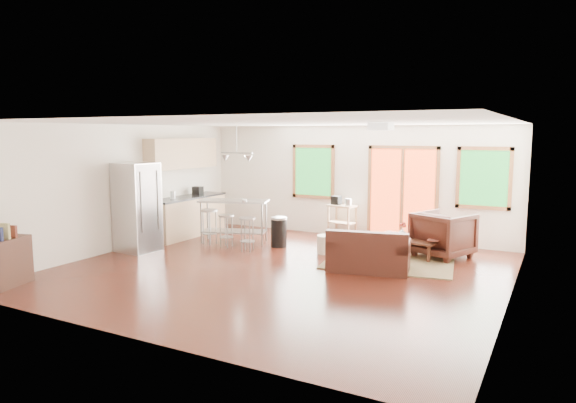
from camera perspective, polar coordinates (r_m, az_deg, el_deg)
The scene contains 29 objects.
floor at distance 9.20m, azimuth -0.89°, elevation -7.71°, with size 7.50×7.00×0.02m, color black.
ceiling at distance 8.88m, azimuth -0.93°, elevation 8.83°, with size 7.50×7.00×0.02m, color white.
back_wall at distance 12.12m, azimuth 7.20°, elevation 2.22°, with size 7.50×0.02×2.60m, color white.
left_wall at distance 11.25m, azimuth -17.89°, elevation 1.51°, with size 0.02×7.00×2.60m, color white.
right_wall at distance 7.85m, azimuth 23.83°, elevation -1.23°, with size 0.02×7.00×2.60m, color white.
front_wall at distance 6.16m, azimuth -17.03°, elevation -3.18°, with size 7.50×0.02×2.60m, color white.
window_left at distance 12.45m, azimuth 2.82°, elevation 3.34°, with size 1.10×0.05×1.30m.
french_doors at distance 11.71m, azimuth 12.58°, elevation 0.94°, with size 1.60×0.05×2.10m.
window_right at distance 11.34m, azimuth 20.94°, elevation 2.44°, with size 1.10×0.05×1.30m.
rug at distance 9.92m, azimuth 11.15°, elevation -6.60°, with size 2.33×1.79×0.02m, color #4A6641.
loveseat at distance 9.21m, azimuth 8.92°, elevation -5.81°, with size 1.54×1.06×0.75m.
coffee_table at distance 10.29m, azimuth 13.77°, elevation -4.44°, with size 0.96×0.64×0.36m.
armchair at distance 10.49m, azimuth 16.87°, elevation -3.31°, with size 0.96×0.90×0.99m, color black.
ottoman at distance 10.82m, azimuth 11.45°, elevation -4.49°, with size 0.55×0.55×0.36m, color black.
pouf at distance 10.47m, azimuth 4.38°, elevation -4.76°, with size 0.42×0.42×0.37m, color silver.
vase at distance 10.25m, azimuth 12.61°, elevation -3.33°, with size 0.23×0.24×0.30m.
book at distance 10.10m, azimuth 15.34°, elevation -3.39°, with size 0.21×0.03×0.28m, color brown.
cabinets at distance 12.35m, azimuth -11.26°, elevation 0.50°, with size 0.64×2.24×2.30m.
refrigerator at distance 10.97m, azimuth -16.40°, elevation -0.61°, with size 0.78×0.75×1.82m.
island at distance 11.46m, azimuth -6.03°, elevation -1.31°, with size 1.62×1.07×0.95m.
cup at distance 10.90m, azimuth -4.86°, elevation 0.11°, with size 0.11×0.09×0.11m, color white.
bar_stool_a at distance 11.37m, azimuth -8.71°, elevation -1.86°, with size 0.42×0.42×0.77m.
bar_stool_b at distance 11.03m, azimuth -6.89°, elevation -2.38°, with size 0.33×0.33×0.70m.
bar_stool_c at distance 10.55m, azimuth -4.56°, elevation -2.76°, with size 0.39×0.39×0.71m.
trash_can at distance 11.01m, azimuth -1.03°, elevation -3.38°, with size 0.43×0.43×0.64m.
kitchen_cart at distance 11.97m, azimuth 5.97°, elevation -0.89°, with size 0.70×0.52×0.97m.
bookshelf at distance 9.28m, azimuth -28.99°, elevation -5.91°, with size 0.55×0.93×1.02m.
ceiling_flush at distance 8.79m, azimuth 10.28°, elevation 8.20°, with size 0.35×0.35×0.12m, color white.
pendant_light at distance 11.16m, azimuth -5.72°, elevation 4.87°, with size 0.80×0.18×0.79m.
Camera 1 is at (4.32, -7.76, 2.41)m, focal length 32.00 mm.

